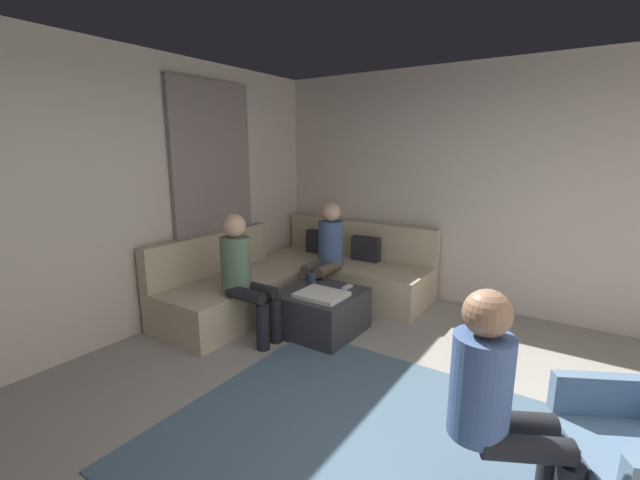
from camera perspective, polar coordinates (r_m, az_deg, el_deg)
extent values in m
cube|color=beige|center=(4.92, 25.20, 6.15)|extent=(6.00, 0.12, 2.70)
cube|color=beige|center=(4.17, -28.71, 4.86)|extent=(0.12, 6.00, 2.70)
cube|color=gray|center=(4.84, -14.29, 5.66)|extent=(0.06, 1.10, 2.50)
cube|color=slate|center=(2.85, 7.54, -26.53)|extent=(2.60, 2.20, 0.01)
cube|color=#C6B593|center=(5.24, 3.38, -5.12)|extent=(2.10, 0.85, 0.42)
cube|color=#C6B593|center=(5.43, 5.35, 0.22)|extent=(2.10, 0.14, 0.45)
cube|color=#C6B593|center=(4.65, -11.54, -7.68)|extent=(0.85, 1.70, 0.42)
cube|color=#C6B593|center=(4.77, -14.77, -1.84)|extent=(0.14, 1.70, 0.45)
cube|color=#26262D|center=(5.55, -0.10, -0.56)|extent=(0.36, 0.12, 0.36)
cube|color=#26262D|center=(5.20, 6.30, -1.52)|extent=(0.36, 0.12, 0.36)
cube|color=#333338|center=(4.18, -0.02, -9.75)|extent=(0.76, 0.76, 0.42)
cube|color=white|center=(3.95, 0.21, -7.52)|extent=(0.44, 0.36, 0.04)
cylinder|color=#334C72|center=(4.35, -1.11, -5.25)|extent=(0.08, 0.08, 0.10)
cube|color=white|center=(4.19, 3.73, -6.49)|extent=(0.05, 0.15, 0.02)
cube|color=slate|center=(2.81, 34.68, -17.04)|extent=(0.53, 0.33, 0.22)
cylinder|color=brown|center=(4.56, -0.32, -7.83)|extent=(0.12, 0.12, 0.42)
cylinder|color=brown|center=(4.66, -2.17, -7.40)|extent=(0.12, 0.12, 0.42)
cylinder|color=brown|center=(4.63, 1.07, -3.98)|extent=(0.12, 0.40, 0.12)
cylinder|color=brown|center=(4.73, -0.77, -3.64)|extent=(0.12, 0.40, 0.12)
cylinder|color=#3F598C|center=(4.78, 1.47, -0.37)|extent=(0.28, 0.28, 0.50)
sphere|color=#D8AD8C|center=(4.71, 1.50, 3.90)|extent=(0.22, 0.22, 0.22)
cylinder|color=black|center=(3.99, -6.10, -10.96)|extent=(0.12, 0.12, 0.42)
cylinder|color=black|center=(3.87, -7.84, -11.81)|extent=(0.12, 0.12, 0.42)
cylinder|color=black|center=(4.02, -8.39, -6.74)|extent=(0.40, 0.12, 0.12)
cylinder|color=black|center=(3.89, -10.18, -7.43)|extent=(0.40, 0.12, 0.12)
cylinder|color=#597259|center=(4.01, -11.49, -3.13)|extent=(0.28, 0.28, 0.50)
sphere|color=#D8AD8C|center=(3.93, -11.72, 1.93)|extent=(0.22, 0.22, 0.22)
cylinder|color=black|center=(2.66, 28.95, -26.04)|extent=(0.12, 0.12, 0.40)
cylinder|color=black|center=(2.44, 24.98, -21.84)|extent=(0.41, 0.29, 0.12)
cylinder|color=black|center=(2.31, 26.51, -24.27)|extent=(0.41, 0.29, 0.12)
cylinder|color=#3F598C|center=(2.18, 21.16, -18.14)|extent=(0.28, 0.28, 0.50)
sphere|color=#8C664C|center=(2.03, 21.97, -9.31)|extent=(0.22, 0.22, 0.22)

